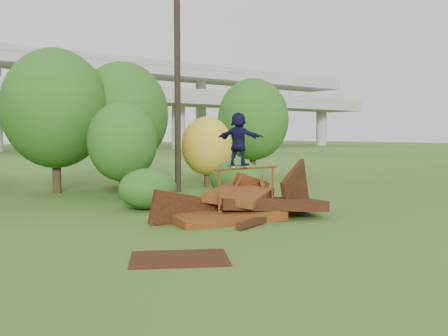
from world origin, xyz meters
TOP-DOWN VIEW (x-y plane):
  - ground at (0.00, 0.00)m, footprint 240.00×240.00m
  - scrap_pile at (0.19, 2.13)m, footprint 5.95×3.50m
  - grind_rail at (-0.09, 1.78)m, footprint 2.43×0.07m
  - skateboard at (-0.42, 1.78)m, footprint 0.74×0.20m
  - skater at (-0.42, 1.78)m, footprint 1.02×1.50m
  - flat_plate at (-4.26, -0.83)m, footprint 2.48×2.29m
  - tree_1 at (-2.03, 12.21)m, footprint 4.53×4.53m
  - tree_2 at (-0.75, 8.49)m, footprint 2.74×2.74m
  - tree_3 at (1.22, 12.24)m, footprint 4.33×4.33m
  - tree_4 at (4.67, 10.16)m, footprint 2.49×2.49m
  - tree_5 at (9.52, 12.18)m, footprint 4.12×4.12m
  - shrub_left at (-1.29, 5.60)m, footprint 2.04×1.89m
  - shrub_right at (2.87, 5.76)m, footprint 2.19×2.01m
  - utility_pole at (2.37, 9.25)m, footprint 1.40×0.28m

SIDE VIEW (x-z plane):
  - ground at x=0.00m, z-range 0.00..0.00m
  - flat_plate at x=-4.26m, z-range 0.00..0.03m
  - scrap_pile at x=0.19m, z-range -0.72..1.51m
  - shrub_left at x=-1.29m, z-range 0.00..1.41m
  - shrub_right at x=2.87m, z-range 0.00..1.55m
  - grind_rail at x=-0.09m, z-range 0.35..1.96m
  - skateboard at x=-0.42m, z-range 1.63..1.70m
  - tree_4 at x=4.67m, z-range 0.28..3.72m
  - tree_2 at x=-0.75m, z-range 0.35..4.21m
  - skater at x=-0.42m, z-range 1.68..3.24m
  - tree_5 at x=9.52m, z-range 0.52..6.31m
  - tree_3 at x=1.22m, z-range 0.51..6.52m
  - tree_1 at x=-2.03m, z-range 0.54..6.84m
  - utility_pole at x=2.37m, z-range 0.07..11.09m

